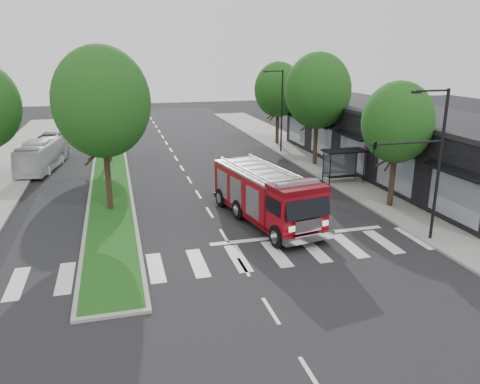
# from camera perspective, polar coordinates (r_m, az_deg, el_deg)

# --- Properties ---
(ground) EXTENTS (140.00, 140.00, 0.00)m
(ground) POSITION_cam_1_polar(r_m,az_deg,el_deg) (25.79, -1.95, -5.37)
(ground) COLOR black
(ground) RESTS_ON ground
(sidewalk_right) EXTENTS (5.00, 80.00, 0.15)m
(sidewalk_right) POSITION_cam_1_polar(r_m,az_deg,el_deg) (38.98, 12.76, 2.05)
(sidewalk_right) COLOR gray
(sidewalk_right) RESTS_ON ground
(median) EXTENTS (3.00, 50.00, 0.15)m
(median) POSITION_cam_1_polar(r_m,az_deg,el_deg) (42.40, -15.54, 3.04)
(median) COLOR gray
(median) RESTS_ON ground
(storefront_row) EXTENTS (8.00, 30.00, 5.00)m
(storefront_row) POSITION_cam_1_polar(r_m,az_deg,el_deg) (40.73, 18.63, 5.71)
(storefront_row) COLOR black
(storefront_row) RESTS_ON ground
(bus_shelter) EXTENTS (3.20, 1.60, 2.61)m
(bus_shelter) POSITION_cam_1_polar(r_m,az_deg,el_deg) (36.34, 12.47, 4.20)
(bus_shelter) COLOR black
(bus_shelter) RESTS_ON ground
(tree_right_near) EXTENTS (4.40, 4.40, 8.05)m
(tree_right_near) POSITION_cam_1_polar(r_m,az_deg,el_deg) (30.67, 18.65, 8.03)
(tree_right_near) COLOR black
(tree_right_near) RESTS_ON ground
(tree_right_mid) EXTENTS (5.60, 5.60, 9.72)m
(tree_right_mid) POSITION_cam_1_polar(r_m,az_deg,el_deg) (41.04, 9.47, 12.07)
(tree_right_mid) COLOR black
(tree_right_mid) RESTS_ON ground
(tree_right_far) EXTENTS (5.00, 5.00, 8.73)m
(tree_right_far) POSITION_cam_1_polar(r_m,az_deg,el_deg) (50.34, 4.67, 12.33)
(tree_right_far) COLOR black
(tree_right_far) RESTS_ON ground
(tree_median_near) EXTENTS (5.80, 5.80, 10.16)m
(tree_median_near) POSITION_cam_1_polar(r_m,az_deg,el_deg) (29.43, -16.51, 10.45)
(tree_median_near) COLOR black
(tree_median_near) RESTS_ON ground
(tree_median_far) EXTENTS (5.60, 5.60, 9.72)m
(tree_median_far) POSITION_cam_1_polar(r_m,az_deg,el_deg) (43.40, -16.21, 11.89)
(tree_median_far) COLOR black
(tree_median_far) RESTS_ON ground
(streetlight_right_near) EXTENTS (4.08, 0.22, 8.00)m
(streetlight_right_near) POSITION_cam_1_polar(r_m,az_deg,el_deg) (25.31, 21.66, 4.07)
(streetlight_right_near) COLOR black
(streetlight_right_near) RESTS_ON ground
(streetlight_right_far) EXTENTS (2.11, 0.20, 8.00)m
(streetlight_right_far) POSITION_cam_1_polar(r_m,az_deg,el_deg) (46.33, 4.94, 10.25)
(streetlight_right_far) COLOR black
(streetlight_right_far) RESTS_ON ground
(fire_engine) EXTENTS (4.49, 9.93, 3.32)m
(fire_engine) POSITION_cam_1_polar(r_m,az_deg,el_deg) (27.47, 3.17, -0.45)
(fire_engine) COLOR #57040A
(fire_engine) RESTS_ON ground
(city_bus) EXTENTS (3.58, 9.52, 2.59)m
(city_bus) POSITION_cam_1_polar(r_m,az_deg,el_deg) (43.56, -22.86, 4.33)
(city_bus) COLOR silver
(city_bus) RESTS_ON ground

